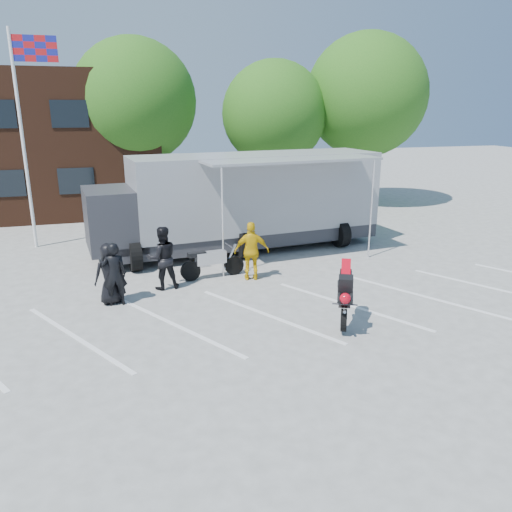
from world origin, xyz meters
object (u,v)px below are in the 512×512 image
tree_mid (274,114)px  spectator_leather_b (114,274)px  flagpole (27,114)px  spectator_leather_c (162,258)px  parked_motorcycle (213,277)px  tree_right (366,96)px  transporter_truck (245,249)px  spectator_leather_a (110,274)px  spectator_hivis (252,251)px  tree_left (135,101)px  stunt_bike_rider (343,323)px

tree_mid → spectator_leather_b: 15.40m
flagpole → spectator_leather_c: 8.44m
parked_motorcycle → tree_right: bearing=-54.1°
transporter_truck → spectator_leather_a: size_ratio=6.59×
flagpole → parked_motorcycle: bearing=-44.6°
tree_mid → tree_right: bearing=-5.7°
flagpole → spectator_leather_c: bearing=-56.7°
transporter_truck → spectator_hivis: (-0.70, -3.48, 0.94)m
flagpole → tree_right: (16.24, 4.50, 0.82)m
tree_mid → spectator_leather_c: bearing=-122.8°
flagpole → spectator_hivis: size_ratio=4.28×
tree_left → spectator_leather_c: size_ratio=4.49×
tree_left → spectator_leather_b: 14.01m
tree_mid → spectator_leather_b: tree_mid is taller
tree_left → parked_motorcycle: 12.95m
spectator_leather_b → spectator_leather_c: bearing=-146.6°
tree_left → transporter_truck: tree_left is taller
flagpole → spectator_hivis: flagpole is taller
spectator_leather_b → stunt_bike_rider: bearing=151.7°
tree_left → tree_mid: tree_left is taller
transporter_truck → tree_right: bearing=33.4°
flagpole → tree_mid: 12.31m
tree_left → parked_motorcycle: size_ratio=3.99×
tree_mid → stunt_bike_rider: bearing=-101.7°
transporter_truck → spectator_leather_c: size_ratio=5.92×
parked_motorcycle → transporter_truck: bearing=-40.0°
spectator_leather_c → tree_mid: bearing=-128.0°
transporter_truck → spectator_leather_b: 6.69m
parked_motorcycle → spectator_leather_b: bearing=108.6°
transporter_truck → stunt_bike_rider: size_ratio=6.13×
tree_left → spectator_leather_c: tree_left is taller
flagpole → stunt_bike_rider: size_ratio=4.30×
transporter_truck → spectator_leather_c: (-3.49, -3.52, 0.96)m
stunt_bike_rider → spectator_leather_c: bearing=162.4°
flagpole → stunt_bike_rider: bearing=-50.9°
spectator_leather_b → spectator_leather_a: bearing=-55.0°
tree_left → spectator_leather_c: 13.01m
parked_motorcycle → spectator_leather_b: 3.51m
tree_right → tree_mid: bearing=174.3°
flagpole → parked_motorcycle: size_ratio=3.70×
spectator_leather_b → spectator_hivis: spectator_hivis is taller
parked_motorcycle → spectator_leather_a: 3.54m
tree_mid → parked_motorcycle: tree_mid is taller
flagpole → spectator_leather_a: bearing=-70.1°
tree_left → spectator_hivis: (2.59, -12.12, -4.63)m
tree_mid → tree_right: tree_right is taller
spectator_leather_a → flagpole: bearing=-86.0°
tree_mid → spectator_hivis: tree_mid is taller
tree_mid → spectator_leather_a: tree_mid is taller
transporter_truck → spectator_hivis: bearing=-107.4°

